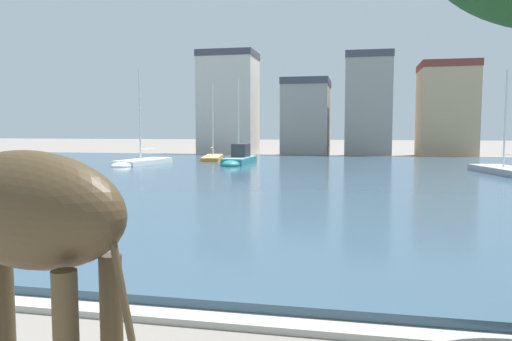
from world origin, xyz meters
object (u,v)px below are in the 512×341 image
giraffe_statue (13,221)px  sailboat_grey (502,172)px  sailboat_orange (213,158)px  sailboat_white (140,163)px  sailboat_teal (239,160)px

giraffe_statue → sailboat_grey: (12.05, 32.11, -2.16)m
sailboat_orange → sailboat_white: bearing=-112.9°
sailboat_orange → sailboat_grey: (23.61, -11.36, 0.03)m
giraffe_statue → sailboat_orange: bearing=104.9°
sailboat_teal → sailboat_grey: (19.36, -4.75, -0.26)m
giraffe_statue → sailboat_teal: (-7.31, 36.86, -1.89)m
sailboat_teal → sailboat_orange: 7.86m
sailboat_white → sailboat_orange: bearing=67.1°
giraffe_statue → sailboat_orange: size_ratio=0.57×
sailboat_orange → sailboat_grey: sailboat_orange is taller
sailboat_orange → sailboat_teal: bearing=-57.3°
sailboat_orange → sailboat_grey: bearing=-25.7°
sailboat_teal → sailboat_white: size_ratio=0.91×
sailboat_white → sailboat_grey: sailboat_white is taller
giraffe_statue → sailboat_grey: bearing=69.4°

